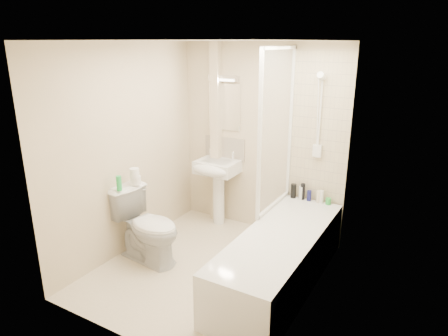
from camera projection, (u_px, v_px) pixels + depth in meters
The scene contains 26 objects.
floor at pixel (209, 270), 4.38m from camera, with size 2.50×2.50×0.00m, color beige.
wall_back at pixel (261, 140), 5.05m from camera, with size 2.20×0.02×2.40m, color beige.
wall_left at pixel (126, 151), 4.54m from camera, with size 0.02×2.50×2.40m, color beige.
wall_right at pixel (314, 184), 3.49m from camera, with size 0.02×2.50×2.40m, color beige.
ceiling at pixel (207, 40), 3.66m from camera, with size 2.20×2.50×0.02m, color white.
tile_back at pixel (320, 129), 4.62m from camera, with size 0.70×0.01×1.75m, color beige.
tile_right at pixel (320, 155), 3.56m from camera, with size 0.01×2.10×1.75m, color beige.
pipe_boxing at pixel (216, 136), 5.30m from camera, with size 0.12×0.12×2.40m, color beige.
splashback at pixel (225, 148), 5.34m from camera, with size 0.60×0.01×0.30m, color beige.
mirror at pixel (225, 107), 5.17m from camera, with size 0.46×0.01×0.60m, color white.
strip_light at pixel (224, 78), 5.04m from camera, with size 0.42×0.07×0.07m, color silver.
bathtub at pixel (280, 257), 4.07m from camera, with size 0.70×2.10×0.55m.
shower_screen at pixel (277, 131), 4.41m from camera, with size 0.04×0.92×1.80m.
shower_fixture at pixel (319, 119), 4.54m from camera, with size 0.10×0.16×0.99m.
pedestal_sink at pixel (216, 175), 5.25m from camera, with size 0.53×0.49×1.03m.
bottle_black_a at pixel (293, 191), 4.91m from camera, with size 0.07×0.07×0.18m, color black.
bottle_white_a at pixel (301, 193), 4.86m from camera, with size 0.06×0.06×0.16m, color silver.
bottle_black_b at pixel (303, 192), 4.85m from camera, with size 0.05×0.05×0.20m, color black.
bottle_blue at pixel (309, 196), 4.82m from camera, with size 0.05×0.05×0.13m, color #131555.
bottle_cream at pixel (319, 197), 4.76m from camera, with size 0.05×0.05×0.15m, color beige.
bottle_white_b at pixel (322, 197), 4.74m from camera, with size 0.05×0.05×0.16m, color silver.
bottle_green at pixel (328, 201), 4.71m from camera, with size 0.06×0.06×0.08m, color green.
toilet at pixel (147, 226), 4.47m from camera, with size 0.87×0.56×0.84m, color white.
toilet_roll_lower at pixel (136, 180), 4.53m from camera, with size 0.12×0.12×0.09m, color white.
toilet_roll_upper at pixel (134, 173), 4.47m from camera, with size 0.11×0.11×0.10m, color white.
green_bottle at pixel (119, 183), 4.33m from camera, with size 0.06×0.06×0.17m, color green.
Camera 1 is at (2.06, -3.25, 2.39)m, focal length 32.00 mm.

